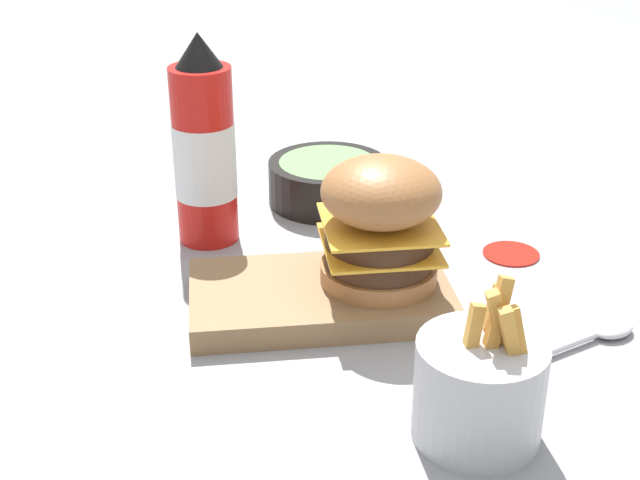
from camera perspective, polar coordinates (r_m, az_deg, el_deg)
ground_plane at (r=0.90m, az=-1.71°, el=-4.63°), size 6.00×6.00×0.00m
serving_board at (r=0.90m, az=0.00°, el=-3.61°), size 0.26×0.15×0.03m
burger at (r=0.87m, az=3.88°, el=1.24°), size 0.12×0.12×0.13m
ketchup_bottle at (r=1.01m, az=-7.42°, el=5.71°), size 0.07×0.07×0.24m
fries_basket at (r=0.72m, az=10.18°, el=-9.32°), size 0.10×0.10×0.14m
side_bowl at (r=1.13m, az=0.51°, el=3.84°), size 0.15×0.15×0.05m
spoon at (r=0.89m, az=17.32°, el=-5.77°), size 0.16×0.08×0.01m
ketchup_puddle at (r=1.03m, az=12.13°, el=-0.82°), size 0.06×0.06×0.00m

